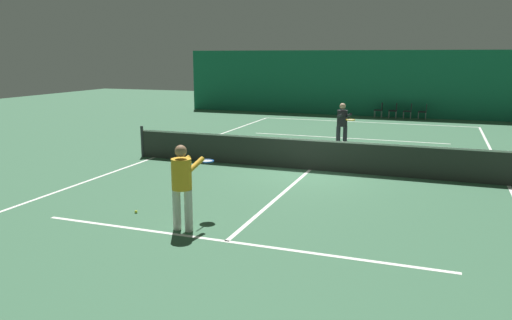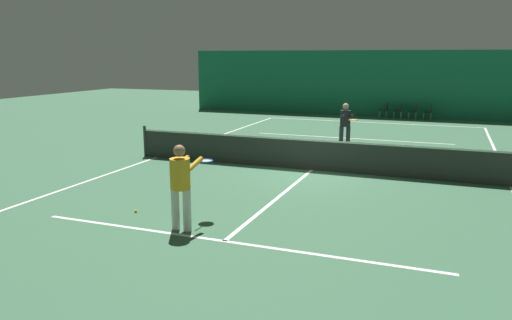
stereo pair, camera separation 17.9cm
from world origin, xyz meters
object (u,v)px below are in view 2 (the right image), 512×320
object	(u,v)px
player_far	(345,122)
courtside_chair_1	(399,110)
courtside_chair_3	(429,111)
courtside_chair_0	(385,109)
courtside_chair_2	(414,110)
player_near	(181,181)
tennis_net	(312,154)
tennis_ball	(136,211)

from	to	relation	value
player_far	courtside_chair_1	world-z (taller)	player_far
player_far	courtside_chair_3	xyz separation A→B (m)	(2.59, 10.20, -0.50)
courtside_chair_0	player_far	bearing A→B (deg)	-1.26
courtside_chair_1	courtside_chair_2	size ratio (longest dim) A/B	1.00
player_near	player_far	size ratio (longest dim) A/B	1.02
player_near	courtside_chair_3	size ratio (longest dim) A/B	2.07
tennis_net	courtside_chair_3	bearing A→B (deg)	78.84
player_far	courtside_chair_2	world-z (taller)	player_far
courtside_chair_1	tennis_ball	world-z (taller)	courtside_chair_1
tennis_net	courtside_chair_3	size ratio (longest dim) A/B	14.29
tennis_net	courtside_chair_2	bearing A→B (deg)	81.93
tennis_net	courtside_chair_1	xyz separation A→B (m)	(1.23, 14.21, -0.03)
courtside_chair_1	courtside_chair_0	bearing A→B (deg)	-90.00
courtside_chair_1	courtside_chair_3	xyz separation A→B (m)	(1.58, 0.00, 0.00)
courtside_chair_1	tennis_ball	size ratio (longest dim) A/B	12.73
courtside_chair_3	tennis_ball	size ratio (longest dim) A/B	12.73
tennis_net	courtside_chair_0	distance (m)	14.22
courtside_chair_3	player_near	bearing A→B (deg)	-10.77
player_near	courtside_chair_3	distance (m)	20.68
tennis_net	courtside_chair_1	bearing A→B (deg)	85.07
player_near	courtside_chair_3	bearing A→B (deg)	-7.90
tennis_net	player_far	bearing A→B (deg)	86.94
player_near	courtside_chair_0	distance (m)	20.37
player_far	courtside_chair_1	distance (m)	10.26
player_near	player_far	world-z (taller)	player_near
player_near	courtside_chair_0	size ratio (longest dim) A/B	2.07
courtside_chair_0	courtside_chair_3	xyz separation A→B (m)	(2.36, 0.00, 0.00)
player_far	tennis_ball	size ratio (longest dim) A/B	25.73
player_near	courtside_chair_1	xyz separation A→B (m)	(2.29, 20.31, -0.53)
courtside_chair_0	courtside_chair_1	size ratio (longest dim) A/B	1.00
player_far	courtside_chair_2	distance (m)	10.37
courtside_chair_3	courtside_chair_0	bearing A→B (deg)	-90.00
player_near	tennis_ball	xyz separation A→B (m)	(-1.52, 0.58, -0.98)
tennis_net	player_far	size ratio (longest dim) A/B	7.07
player_near	courtside_chair_2	xyz separation A→B (m)	(3.08, 20.31, -0.53)
courtside_chair_2	courtside_chair_0	bearing A→B (deg)	-90.00
courtside_chair_0	courtside_chair_2	size ratio (longest dim) A/B	1.00
tennis_net	courtside_chair_0	size ratio (longest dim) A/B	14.29
courtside_chair_3	tennis_ball	distance (m)	20.45
tennis_net	player_near	xyz separation A→B (m)	(-1.06, -6.09, 0.50)
player_near	courtside_chair_2	size ratio (longest dim) A/B	2.07
courtside_chair_0	tennis_ball	world-z (taller)	courtside_chair_0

